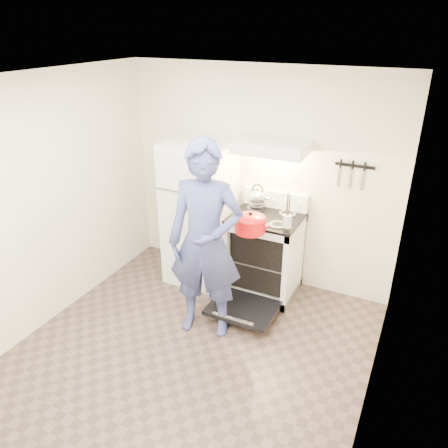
{
  "coord_description": "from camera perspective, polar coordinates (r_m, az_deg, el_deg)",
  "views": [
    {
      "loc": [
        1.72,
        -2.64,
        2.89
      ],
      "look_at": [
        -0.05,
        1.0,
        1.0
      ],
      "focal_mm": 35.0,
      "sensor_mm": 36.0,
      "label": 1
    }
  ],
  "objects": [
    {
      "name": "tea_kettle",
      "position": [
        4.93,
        4.38,
        3.6
      ],
      "size": [
        0.24,
        0.2,
        0.29
      ],
      "primitive_type": null,
      "color": "#BCBCC1",
      "rests_on": "cooktop"
    },
    {
      "name": "back_wall",
      "position": [
        5.03,
        4.53,
        5.95
      ],
      "size": [
        3.2,
        0.02,
        2.5
      ],
      "primitive_type": "cube",
      "color": "#EDE1C5",
      "rests_on": "ground"
    },
    {
      "name": "floor",
      "position": [
        4.27,
        -5.54,
        -17.65
      ],
      "size": [
        3.6,
        3.6,
        0.0
      ],
      "primitive_type": "plane",
      "color": "brown",
      "rests_on": "ground"
    },
    {
      "name": "pizza_stone",
      "position": [
        5.01,
        5.39,
        -4.16
      ],
      "size": [
        0.31,
        0.31,
        0.02
      ],
      "primitive_type": "cylinder",
      "color": "#8E6849",
      "rests_on": "oven_rack"
    },
    {
      "name": "oven_rack",
      "position": [
        5.01,
        5.28,
        -4.33
      ],
      "size": [
        0.6,
        0.52,
        0.01
      ],
      "primitive_type": "cube",
      "color": "slate",
      "rests_on": "stove_body"
    },
    {
      "name": "dutch_oven",
      "position": [
        4.25,
        3.43,
        -0.12
      ],
      "size": [
        0.37,
        0.3,
        0.24
      ],
      "primitive_type": null,
      "color": "red",
      "rests_on": "person"
    },
    {
      "name": "stove_body",
      "position": [
        5.0,
        5.29,
        -4.13
      ],
      "size": [
        0.76,
        0.65,
        0.92
      ],
      "primitive_type": "cube",
      "color": "white",
      "rests_on": "floor"
    },
    {
      "name": "cooktop",
      "position": [
        4.79,
        5.51,
        0.84
      ],
      "size": [
        0.76,
        0.65,
        0.03
      ],
      "primitive_type": "cube",
      "color": "black",
      "rests_on": "stove_body"
    },
    {
      "name": "refrigerator",
      "position": [
        5.11,
        -3.13,
        1.5
      ],
      "size": [
        0.7,
        0.7,
        1.7
      ],
      "primitive_type": "cube",
      "color": "white",
      "rests_on": "floor"
    },
    {
      "name": "utensil_jar",
      "position": [
        4.47,
        8.26,
        0.39
      ],
      "size": [
        0.1,
        0.1,
        0.13
      ],
      "primitive_type": "cylinder",
      "rotation": [
        0.0,
        0.0,
        0.16
      ],
      "color": "silver",
      "rests_on": "cooktop"
    },
    {
      "name": "backsplash",
      "position": [
        4.99,
        6.73,
        3.24
      ],
      "size": [
        0.76,
        0.07,
        0.2
      ],
      "primitive_type": "cube",
      "color": "white",
      "rests_on": "cooktop"
    },
    {
      "name": "range_hood",
      "position": [
        4.6,
        6.25,
        10.03
      ],
      "size": [
        0.76,
        0.5,
        0.12
      ],
      "primitive_type": "cube",
      "color": "white",
      "rests_on": "back_wall"
    },
    {
      "name": "person",
      "position": [
        4.13,
        -2.44,
        -2.39
      ],
      "size": [
        0.81,
        0.63,
        1.98
      ],
      "primitive_type": "imported",
      "rotation": [
        0.0,
        0.0,
        0.24
      ],
      "color": "navy",
      "rests_on": "floor"
    },
    {
      "name": "knife_strip",
      "position": [
        4.67,
        16.72,
        7.3
      ],
      "size": [
        0.4,
        0.02,
        0.03
      ],
      "primitive_type": "cube",
      "color": "black",
      "rests_on": "back_wall"
    },
    {
      "name": "oven_door",
      "position": [
        4.72,
        2.46,
        -10.88
      ],
      "size": [
        0.7,
        0.54,
        0.04
      ],
      "primitive_type": "cube",
      "color": "black",
      "rests_on": "floor"
    }
  ]
}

